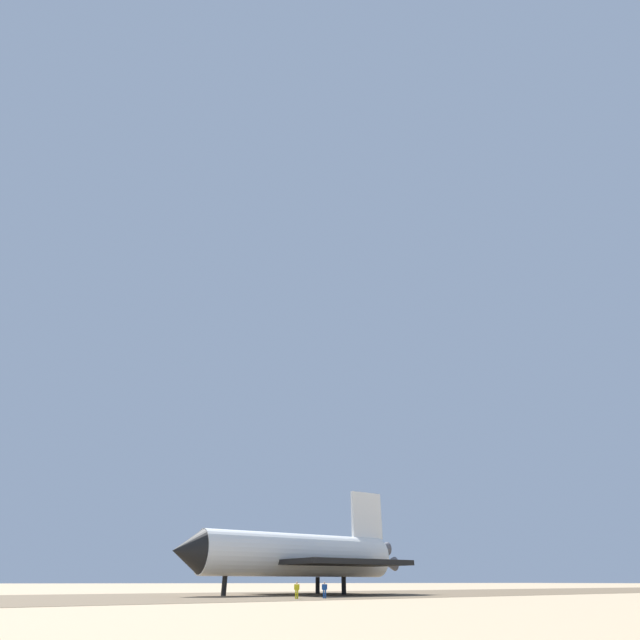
# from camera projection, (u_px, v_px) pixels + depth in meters

# --- Properties ---
(ground_plane) EXTENTS (1200.00, 1200.00, 0.00)m
(ground_plane) POSITION_uv_depth(u_px,v_px,m) (294.00, 595.00, 69.08)
(ground_plane) COLOR tan
(runway_strip) EXTENTS (439.17, 137.53, 0.02)m
(runway_strip) POSITION_uv_depth(u_px,v_px,m) (298.00, 595.00, 70.06)
(runway_strip) COLOR brown
(runway_strip) RESTS_ON ground
(space_shuttle) EXTENTS (38.70, 27.31, 15.80)m
(space_shuttle) POSITION_uv_depth(u_px,v_px,m) (295.00, 555.00, 72.42)
(space_shuttle) COLOR white
(space_shuttle) RESTS_ON ground
(ground_crew_near_nose) EXTENTS (0.56, 0.42, 1.73)m
(ground_crew_near_nose) POSITION_uv_depth(u_px,v_px,m) (325.00, 589.00, 55.03)
(ground_crew_near_nose) COLOR #194799
(ground_crew_near_nose) RESTS_ON ground
(ground_crew_mid_fuselage) EXTENTS (0.65, 0.25, 1.73)m
(ground_crew_mid_fuselage) POSITION_uv_depth(u_px,v_px,m) (297.00, 590.00, 53.42)
(ground_crew_mid_fuselage) COLOR yellow
(ground_crew_mid_fuselage) RESTS_ON ground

